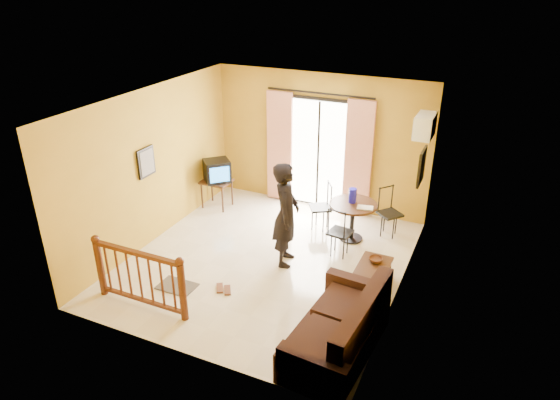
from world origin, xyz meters
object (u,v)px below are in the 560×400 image
at_px(television, 217,171).
at_px(coffee_table, 372,274).
at_px(standing_person, 286,215).
at_px(sofa, 341,332).
at_px(dining_table, 353,211).

distance_m(television, coffee_table, 4.06).
relative_size(coffee_table, standing_person, 0.47).
bearing_deg(television, coffee_table, -66.83).
bearing_deg(sofa, dining_table, 109.02).
relative_size(television, dining_table, 0.77).
relative_size(dining_table, standing_person, 0.48).
bearing_deg(coffee_table, sofa, -89.67).
relative_size(television, standing_person, 0.37).
xyz_separation_m(television, dining_table, (2.97, -0.17, -0.24)).
bearing_deg(coffee_table, television, 157.49).
distance_m(dining_table, standing_person, 1.50).
bearing_deg(dining_table, television, 176.77).
height_order(dining_table, sofa, sofa).
relative_size(television, sofa, 0.34).
distance_m(coffee_table, standing_person, 1.69).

